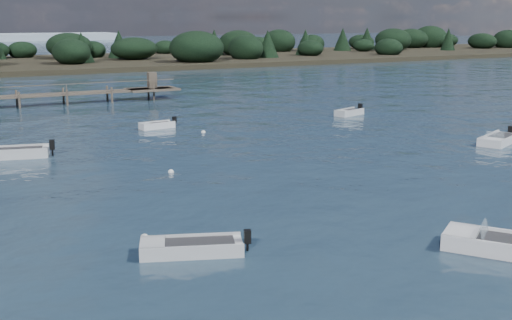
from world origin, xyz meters
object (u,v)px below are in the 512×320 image
tender_far_white (157,127)px  dinghy_mid_white_b (499,141)px  tender_far_grey_b (349,113)px  dinghy_mid_grey (192,250)px  dinghy_extra_a (8,155)px

tender_far_white → dinghy_mid_white_b: size_ratio=0.65×
tender_far_grey_b → dinghy_mid_grey: bearing=-135.2°
dinghy_extra_a → tender_far_white: dinghy_extra_a is taller
tender_far_white → dinghy_mid_white_b: bearing=-41.4°
dinghy_extra_a → tender_far_grey_b: 28.12m
dinghy_extra_a → dinghy_mid_grey: dinghy_extra_a is taller
dinghy_extra_a → tender_far_white: bearing=26.8°
dinghy_mid_white_b → tender_far_white: bearing=138.6°
tender_far_white → dinghy_mid_grey: 26.47m
dinghy_extra_a → tender_far_grey_b: (27.79, 4.32, -0.01)m
tender_far_white → tender_far_grey_b: tender_far_grey_b is taller
dinghy_mid_white_b → dinghy_mid_grey: (-25.67, -9.37, -0.01)m
tender_far_white → tender_far_grey_b: 16.65m
tender_far_white → tender_far_grey_b: (16.60, -1.33, 0.01)m
dinghy_extra_a → dinghy_mid_white_b: (29.30, -10.34, -0.02)m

